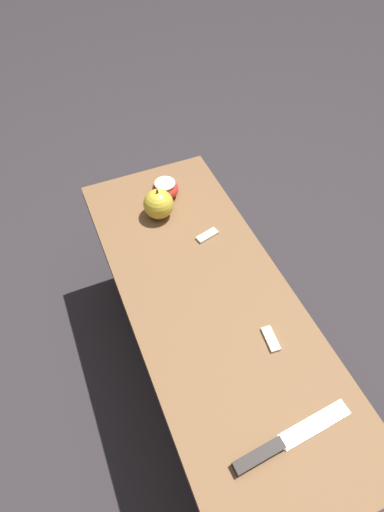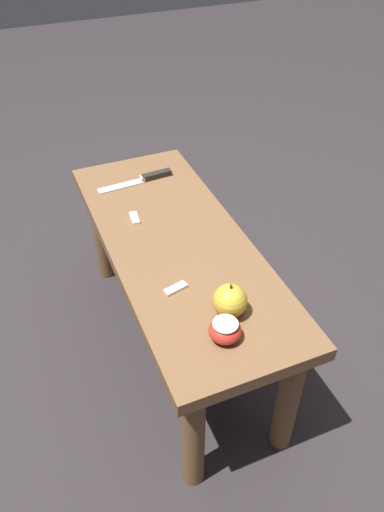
{
  "view_description": "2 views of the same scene",
  "coord_description": "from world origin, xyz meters",
  "px_view_note": "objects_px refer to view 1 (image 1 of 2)",
  "views": [
    {
      "loc": [
        -0.45,
        0.24,
        1.29
      ],
      "look_at": [
        0.11,
        -0.0,
        0.49
      ],
      "focal_mm": 28.0,
      "sensor_mm": 36.0,
      "label": 1
    },
    {
      "loc": [
        1.06,
        -0.39,
        1.37
      ],
      "look_at": [
        0.11,
        -0.0,
        0.49
      ],
      "focal_mm": 35.0,
      "sensor_mm": 36.0,
      "label": 2
    }
  ],
  "objects_px": {
    "wooden_bench": "(209,316)",
    "knife": "(276,446)",
    "apple_cut": "(165,189)",
    "apple_whole": "(158,204)"
  },
  "relations": [
    {
      "from": "wooden_bench",
      "to": "knife",
      "type": "xyz_separation_m",
      "value": [
        -0.35,
        0.02,
        0.09
      ]
    },
    {
      "from": "wooden_bench",
      "to": "knife",
      "type": "relative_size",
      "value": 3.9
    },
    {
      "from": "wooden_bench",
      "to": "apple_cut",
      "type": "height_order",
      "value": "apple_cut"
    },
    {
      "from": "knife",
      "to": "apple_whole",
      "type": "relative_size",
      "value": 2.75
    },
    {
      "from": "apple_whole",
      "to": "apple_cut",
      "type": "xyz_separation_m",
      "value": [
        0.07,
        -0.04,
        -0.02
      ]
    },
    {
      "from": "knife",
      "to": "apple_cut",
      "type": "relative_size",
      "value": 3.39
    },
    {
      "from": "wooden_bench",
      "to": "apple_cut",
      "type": "bearing_deg",
      "value": -4.15
    },
    {
      "from": "wooden_bench",
      "to": "apple_whole",
      "type": "bearing_deg",
      "value": 3.1
    },
    {
      "from": "wooden_bench",
      "to": "apple_cut",
      "type": "xyz_separation_m",
      "value": [
        0.38,
        -0.03,
        0.11
      ]
    },
    {
      "from": "knife",
      "to": "apple_cut",
      "type": "bearing_deg",
      "value": 82.37
    }
  ]
}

